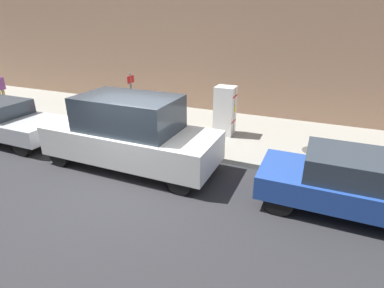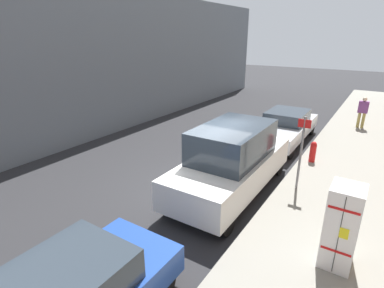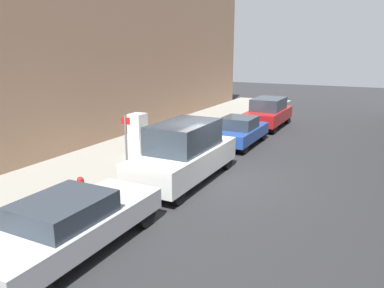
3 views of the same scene
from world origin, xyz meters
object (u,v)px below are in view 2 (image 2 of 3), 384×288
parked_van_white (232,160)px  fire_hydrant (313,151)px  pedestrian_walking_far (363,111)px  parked_sedan_silver (285,126)px  discarded_refrigerator (341,227)px  street_sign_post (301,149)px

parked_van_white → fire_hydrant: bearing=-115.9°
pedestrian_walking_far → parked_van_white: parked_van_white is taller
fire_hydrant → parked_sedan_silver: parked_sedan_silver is taller
discarded_refrigerator → fire_hydrant: size_ratio=2.25×
parked_sedan_silver → parked_van_white: size_ratio=0.94×
street_sign_post → parked_sedan_silver: size_ratio=0.47×
discarded_refrigerator → fire_hydrant: 5.48m
discarded_refrigerator → street_sign_post: (1.53, -2.87, 0.39)m
discarded_refrigerator → parked_sedan_silver: bearing=-66.0°
discarded_refrigerator → pedestrian_walking_far: (0.53, -11.05, 0.01)m
parked_sedan_silver → parked_van_white: (0.00, 5.49, 0.31)m
pedestrian_walking_far → discarded_refrigerator: bearing=-59.7°
street_sign_post → fire_hydrant: size_ratio=2.89×
street_sign_post → parked_van_white: 2.06m
street_sign_post → parked_van_white: street_sign_post is taller
fire_hydrant → street_sign_post: bearing=91.5°
pedestrian_walking_far → parked_van_white: (2.72, 9.24, 0.00)m
discarded_refrigerator → street_sign_post: 3.27m
parked_van_white → street_sign_post: bearing=-148.4°
street_sign_post → parked_van_white: (1.72, 1.06, -0.39)m
pedestrian_walking_far → parked_van_white: 9.63m
discarded_refrigerator → fire_hydrant: discarded_refrigerator is taller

